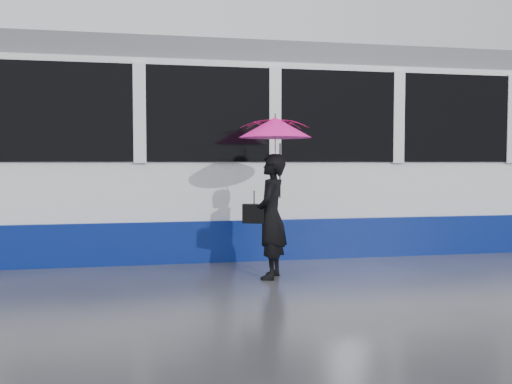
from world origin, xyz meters
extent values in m
plane|color=#2C2C31|center=(0.00, 0.00, 0.00)|extent=(90.00, 90.00, 0.00)
cube|color=#3F3D38|center=(0.00, 1.78, 0.01)|extent=(34.00, 0.07, 0.02)
cube|color=#3F3D38|center=(0.00, 3.22, 0.01)|extent=(34.00, 0.07, 0.02)
cube|color=white|center=(-0.76, 2.50, 1.52)|extent=(24.00, 2.40, 2.95)
cube|color=navy|center=(-0.76, 2.50, 0.31)|extent=(24.00, 2.56, 0.62)
cube|color=black|center=(-0.76, 2.50, 2.20)|extent=(23.00, 2.48, 1.40)
cube|color=#5A5D62|center=(-0.76, 2.50, 3.17)|extent=(23.60, 2.20, 0.35)
imported|color=black|center=(0.39, -0.03, 0.80)|extent=(0.58, 0.68, 1.60)
imported|color=#EE1490|center=(0.44, -0.03, 1.69)|extent=(1.14, 1.15, 0.80)
cone|color=#EE1490|center=(0.44, -0.03, 1.94)|extent=(1.23, 1.23, 0.26)
cylinder|color=black|center=(0.44, -0.03, 2.09)|extent=(0.01, 0.01, 0.06)
cylinder|color=black|center=(0.51, -0.01, 1.39)|extent=(0.02, 0.02, 0.70)
cube|color=black|center=(0.17, -0.01, 0.84)|extent=(0.31, 0.22, 0.25)
cylinder|color=black|center=(0.17, -0.01, 1.05)|extent=(0.01, 0.01, 0.18)
camera|label=1|loc=(-1.24, -7.13, 1.49)|focal=40.00mm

